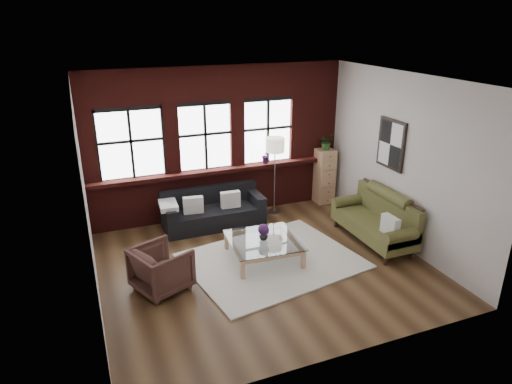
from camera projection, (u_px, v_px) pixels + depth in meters
name	position (u px, v px, depth m)	size (l,w,h in m)	color
floor	(263.00, 265.00, 8.04)	(5.50, 5.50, 0.00)	#402917
ceiling	(264.00, 80.00, 6.88)	(5.50, 5.50, 0.00)	white
wall_back	(219.00, 143.00, 9.63)	(5.50, 5.50, 0.00)	beige
wall_front	(346.00, 247.00, 5.29)	(5.50, 5.50, 0.00)	beige
wall_left	(86.00, 203.00, 6.52)	(5.00, 5.00, 0.00)	beige
wall_right	(401.00, 161.00, 8.40)	(5.00, 5.00, 0.00)	beige
brick_backwall	(219.00, 143.00, 9.58)	(5.50, 0.12, 3.20)	#4A1411
sill_ledge	(221.00, 170.00, 9.70)	(5.50, 0.30, 0.08)	#4A1411
window_left	(131.00, 145.00, 8.91)	(1.38, 0.10, 1.50)	black
window_mid	(205.00, 138.00, 9.43)	(1.38, 0.10, 1.50)	black
window_right	(267.00, 132.00, 9.91)	(1.38, 0.10, 1.50)	black
wall_poster	(391.00, 144.00, 8.56)	(0.05, 0.74, 0.94)	black
shag_rug	(272.00, 261.00, 8.15)	(2.89, 2.27, 0.03)	beige
dark_sofa	(213.00, 209.00, 9.43)	(2.07, 0.84, 0.75)	black
pillow_a	(193.00, 205.00, 9.13)	(0.40, 0.14, 0.34)	silver
pillow_b	(230.00, 200.00, 9.40)	(0.40, 0.14, 0.34)	silver
vintage_settee	(374.00, 217.00, 8.68)	(0.86, 1.93, 1.03)	#4C4B23
pillow_settee	(390.00, 225.00, 8.11)	(0.14, 0.38, 0.34)	silver
armchair	(161.00, 269.00, 7.21)	(0.78, 0.81, 0.73)	#3F251F
coffee_table	(263.00, 250.00, 8.16)	(1.21, 1.21, 0.40)	tan
vase	(264.00, 236.00, 8.06)	(0.16, 0.16, 0.16)	#B2B2B2
flowers	(264.00, 229.00, 8.01)	(0.20, 0.20, 0.20)	#481D56
drawer_chest	(324.00, 176.00, 10.54)	(0.39, 0.39, 1.27)	tan
potted_plant_top	(326.00, 142.00, 10.25)	(0.33, 0.29, 0.37)	#2D5923
floor_lamp	(275.00, 173.00, 9.85)	(0.40, 0.40, 1.86)	#A5A5A8
sill_plant	(266.00, 155.00, 9.95)	(0.19, 0.16, 0.35)	#481D56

